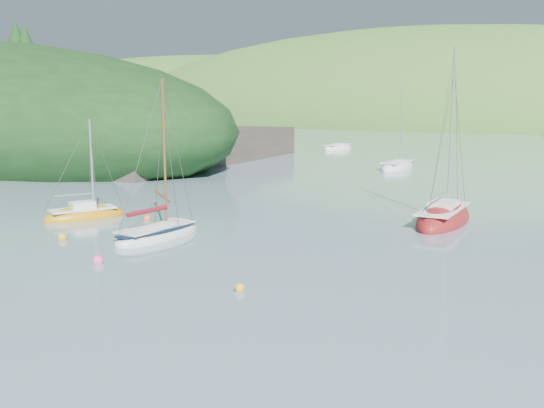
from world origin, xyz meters
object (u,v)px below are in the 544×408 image
Objects in this scene: sloop_red at (443,219)px; sailboat_yellow at (84,216)px; daysailer_white at (158,234)px; distant_sloop_a at (397,168)px; distant_sloop_c at (338,148)px.

sloop_red is 21.33m from sailboat_yellow.
sailboat_yellow is (-18.10, -11.29, -0.05)m from sloop_red.
daysailer_white is 16.34m from sloop_red.
sloop_red is 1.14× the size of distant_sloop_a.
sailboat_yellow is at bearing 168.95° from daysailer_white.
distant_sloop_a is at bearing 103.73° from sailboat_yellow.
sailboat_yellow is at bearing -70.33° from distant_sloop_c.
distant_sloop_a is at bearing 92.44° from daysailer_white.
distant_sloop_c is (-13.34, 54.27, -0.01)m from sailboat_yellow.
sloop_red is 1.68× the size of sailboat_yellow.
distant_sloop_a reaches higher than distant_sloop_c.
sloop_red is at bearing -47.95° from distant_sloop_c.
daysailer_white is 36.91m from distant_sloop_a.
daysailer_white is at bearing -137.14° from sloop_red.
distant_sloop_a is (-3.23, 36.77, -0.04)m from daysailer_white.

